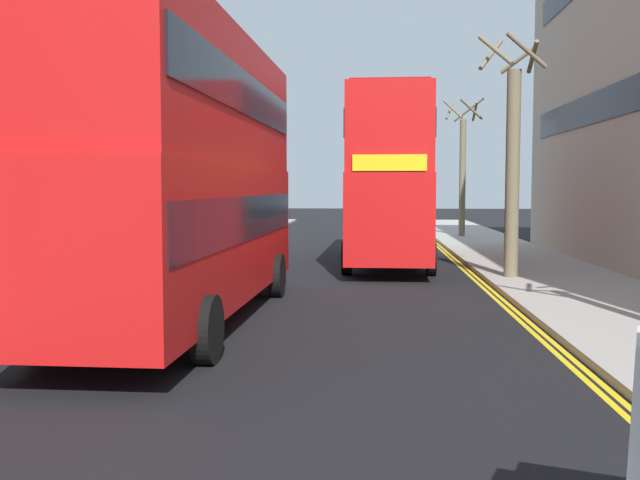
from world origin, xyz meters
The scene contains 8 objects.
sidewalk_right centered at (6.50, 16.00, 0.07)m, with size 4.00×80.00×0.14m, color #9E9991.
sidewalk_left centered at (-6.50, 16.00, 0.07)m, with size 4.00×80.00×0.14m, color #9E9991.
kerb_line_outer centered at (4.40, 14.00, 0.00)m, with size 0.10×56.00×0.01m, color yellow.
kerb_line_inner centered at (4.24, 14.00, 0.00)m, with size 0.10×56.00×0.01m, color yellow.
double_decker_bus_away centered at (-2.29, 13.49, 3.03)m, with size 3.01×10.87×5.64m.
double_decker_bus_oncoming centered at (1.91, 24.69, 3.03)m, with size 2.97×10.86×5.64m.
street_tree_near centered at (5.19, 20.08, 3.34)m, with size 1.82×1.98×6.71m.
street_tree_mid centered at (5.95, 37.26, 3.65)m, with size 2.14×2.15×7.07m.
Camera 1 is at (1.30, -0.46, 2.63)m, focal length 40.94 mm.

